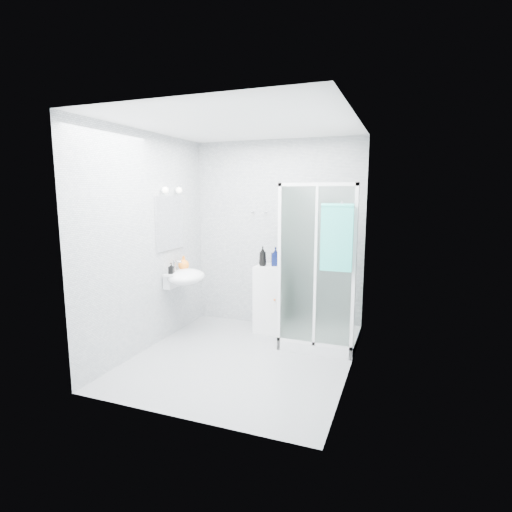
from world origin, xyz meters
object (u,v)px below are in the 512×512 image
at_px(shampoo_bottle_a, 263,256).
at_px(soap_dispenser_orange, 184,263).
at_px(soap_dispenser_black, 171,268).
at_px(shampoo_bottle_b, 276,256).
at_px(storage_cabinet, 271,299).
at_px(wall_basin, 185,277).
at_px(hand_towel, 337,236).
at_px(shower_enclosure, 314,309).

height_order(shampoo_bottle_a, soap_dispenser_orange, shampoo_bottle_a).
relative_size(shampoo_bottle_a, soap_dispenser_black, 1.85).
height_order(shampoo_bottle_a, shampoo_bottle_b, shampoo_bottle_a).
distance_m(storage_cabinet, soap_dispenser_black, 1.39).
xyz_separation_m(soap_dispenser_orange, soap_dispenser_black, (-0.00, -0.29, -0.02)).
distance_m(shampoo_bottle_a, soap_dispenser_orange, 1.06).
xyz_separation_m(shampoo_bottle_b, soap_dispenser_black, (-1.16, -0.74, -0.11)).
xyz_separation_m(shampoo_bottle_a, shampoo_bottle_b, (0.16, 0.07, -0.00)).
distance_m(wall_basin, storage_cabinet, 1.19).
bearing_deg(shampoo_bottle_b, hand_towel, -36.10).
distance_m(shower_enclosure, shampoo_bottle_a, 0.98).
height_order(shower_enclosure, shampoo_bottle_a, shower_enclosure).
distance_m(storage_cabinet, hand_towel, 1.51).
bearing_deg(shampoo_bottle_b, wall_basin, -151.24).
xyz_separation_m(wall_basin, storage_cabinet, (1.00, 0.56, -0.34)).
distance_m(shower_enclosure, shampoo_bottle_b, 0.88).
height_order(shower_enclosure, wall_basin, shower_enclosure).
distance_m(shampoo_bottle_b, soap_dispenser_black, 1.37).
height_order(shower_enclosure, hand_towel, shower_enclosure).
bearing_deg(shower_enclosure, hand_towel, -51.72).
xyz_separation_m(hand_towel, soap_dispenser_orange, (-2.07, 0.23, -0.46)).
distance_m(shampoo_bottle_a, soap_dispenser_black, 1.21).
height_order(storage_cabinet, hand_towel, hand_towel).
bearing_deg(shower_enclosure, soap_dispenser_black, -164.99).
height_order(hand_towel, soap_dispenser_orange, hand_towel).
bearing_deg(wall_basin, hand_towel, -2.47).
relative_size(hand_towel, soap_dispenser_black, 5.23).
distance_m(wall_basin, soap_dispenser_orange, 0.23).
relative_size(hand_towel, shampoo_bottle_b, 2.93).
relative_size(storage_cabinet, shampoo_bottle_a, 3.48).
bearing_deg(shampoo_bottle_a, storage_cabinet, 25.72).
xyz_separation_m(shower_enclosure, shampoo_bottle_b, (-0.60, 0.26, 0.60)).
relative_size(shower_enclosure, shampoo_bottle_a, 7.60).
relative_size(shower_enclosure, shampoo_bottle_b, 7.90).
bearing_deg(soap_dispenser_orange, soap_dispenser_black, -90.97).
distance_m(storage_cabinet, shampoo_bottle_a, 0.60).
relative_size(shampoo_bottle_a, shampoo_bottle_b, 1.04).
bearing_deg(storage_cabinet, soap_dispenser_orange, -156.49).
height_order(shower_enclosure, shampoo_bottle_b, shower_enclosure).
height_order(soap_dispenser_orange, soap_dispenser_black, soap_dispenser_orange).
relative_size(wall_basin, hand_towel, 0.75).
xyz_separation_m(wall_basin, shampoo_bottle_b, (1.06, 0.58, 0.25)).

